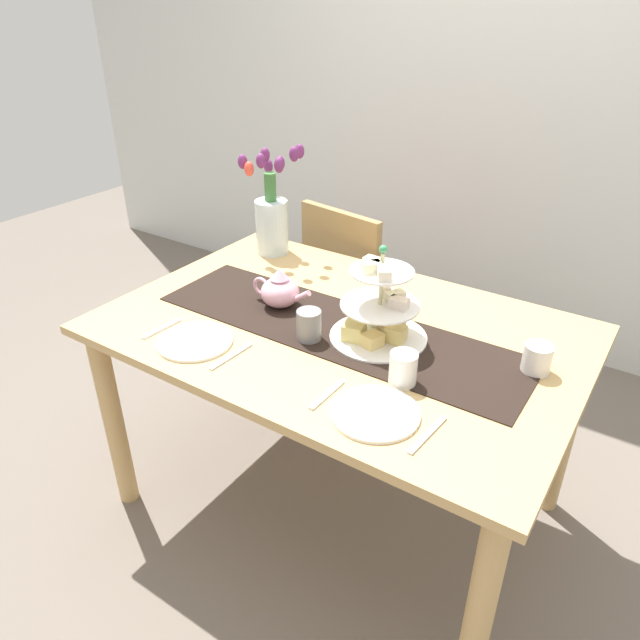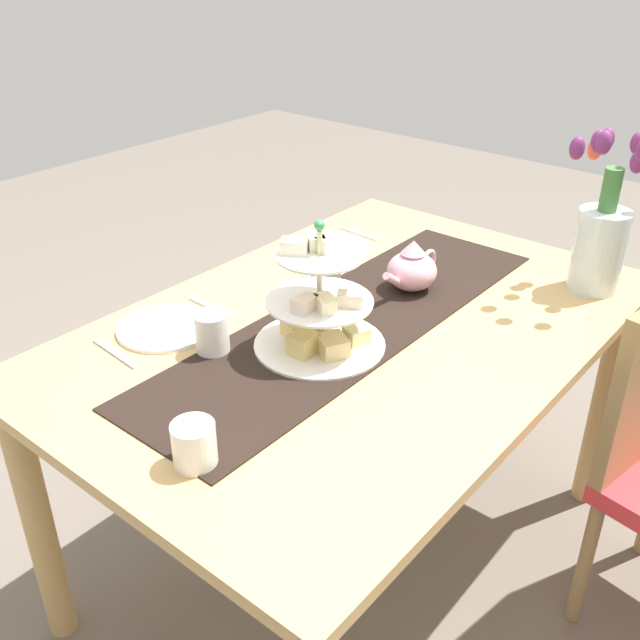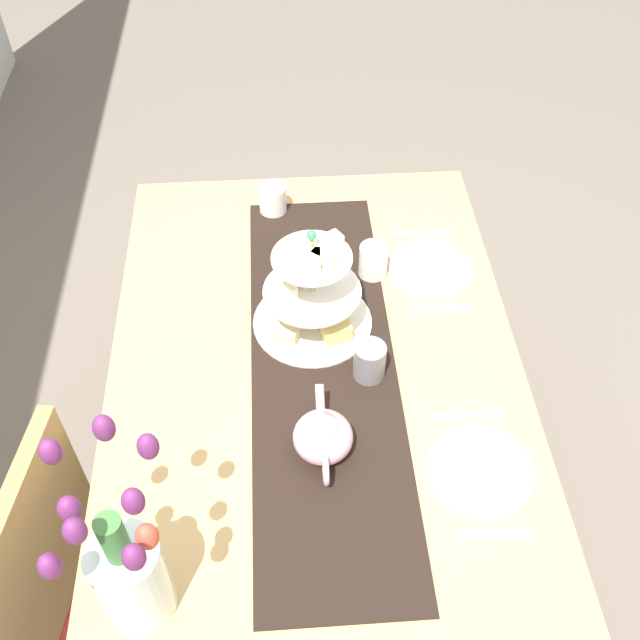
# 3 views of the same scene
# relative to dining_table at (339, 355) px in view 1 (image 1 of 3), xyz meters

# --- Properties ---
(ground_plane) EXTENTS (8.00, 8.00, 0.00)m
(ground_plane) POSITION_rel_dining_table_xyz_m (0.00, 0.00, -0.66)
(ground_plane) COLOR #6B6056
(room_wall_rear) EXTENTS (6.00, 0.08, 2.60)m
(room_wall_rear) POSITION_rel_dining_table_xyz_m (0.00, 1.60, 0.64)
(room_wall_rear) COLOR silver
(room_wall_rear) RESTS_ON ground_plane
(dining_table) EXTENTS (1.49, 0.99, 0.77)m
(dining_table) POSITION_rel_dining_table_xyz_m (0.00, 0.00, 0.00)
(dining_table) COLOR tan
(dining_table) RESTS_ON ground_plane
(chair_left) EXTENTS (0.48, 0.48, 0.91)m
(chair_left) POSITION_rel_dining_table_xyz_m (-0.36, 0.73, -0.16)
(chair_left) COLOR olive
(chair_left) RESTS_ON ground_plane
(table_runner) EXTENTS (1.23, 0.35, 0.00)m
(table_runner) POSITION_rel_dining_table_xyz_m (0.00, -0.02, 0.11)
(table_runner) COLOR black
(table_runner) RESTS_ON dining_table
(tiered_cake_stand) EXTENTS (0.30, 0.30, 0.30)m
(tiered_cake_stand) POSITION_rel_dining_table_xyz_m (0.14, -0.00, 0.20)
(tiered_cake_stand) COLOR beige
(tiered_cake_stand) RESTS_ON table_runner
(teapot) EXTENTS (0.24, 0.13, 0.14)m
(teapot) POSITION_rel_dining_table_xyz_m (-0.24, 0.00, 0.17)
(teapot) COLOR #E5A8BC
(teapot) RESTS_ON table_runner
(tulip_vase) EXTENTS (0.23, 0.19, 0.44)m
(tulip_vase) POSITION_rel_dining_table_xyz_m (-0.55, 0.36, 0.26)
(tulip_vase) COLOR silver
(tulip_vase) RESTS_ON dining_table
(cream_jug) EXTENTS (0.08, 0.08, 0.08)m
(cream_jug) POSITION_rel_dining_table_xyz_m (0.59, 0.09, 0.15)
(cream_jug) COLOR white
(cream_jug) RESTS_ON dining_table
(dinner_plate_left) EXTENTS (0.23, 0.23, 0.01)m
(dinner_plate_left) POSITION_rel_dining_table_xyz_m (-0.31, -0.33, 0.12)
(dinner_plate_left) COLOR white
(dinner_plate_left) RESTS_ON dining_table
(fork_left) EXTENTS (0.02, 0.15, 0.01)m
(fork_left) POSITION_rel_dining_table_xyz_m (-0.46, -0.33, 0.11)
(fork_left) COLOR silver
(fork_left) RESTS_ON dining_table
(knife_left) EXTENTS (0.02, 0.17, 0.01)m
(knife_left) POSITION_rel_dining_table_xyz_m (-0.17, -0.33, 0.11)
(knife_left) COLOR silver
(knife_left) RESTS_ON dining_table
(dinner_plate_right) EXTENTS (0.23, 0.23, 0.01)m
(dinner_plate_right) POSITION_rel_dining_table_xyz_m (0.31, -0.33, 0.12)
(dinner_plate_right) COLOR white
(dinner_plate_right) RESTS_ON dining_table
(fork_right) EXTENTS (0.02, 0.15, 0.01)m
(fork_right) POSITION_rel_dining_table_xyz_m (0.17, -0.33, 0.11)
(fork_right) COLOR silver
(fork_right) RESTS_ON dining_table
(knife_right) EXTENTS (0.03, 0.17, 0.01)m
(knife_right) POSITION_rel_dining_table_xyz_m (0.46, -0.33, 0.11)
(knife_right) COLOR silver
(knife_right) RESTS_ON dining_table
(mug_grey) EXTENTS (0.08, 0.08, 0.09)m
(mug_grey) POSITION_rel_dining_table_xyz_m (-0.03, -0.12, 0.16)
(mug_grey) COLOR slate
(mug_grey) RESTS_ON table_runner
(mug_white_text) EXTENTS (0.08, 0.08, 0.09)m
(mug_white_text) POSITION_rel_dining_table_xyz_m (0.31, -0.17, 0.16)
(mug_white_text) COLOR white
(mug_white_text) RESTS_ON dining_table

